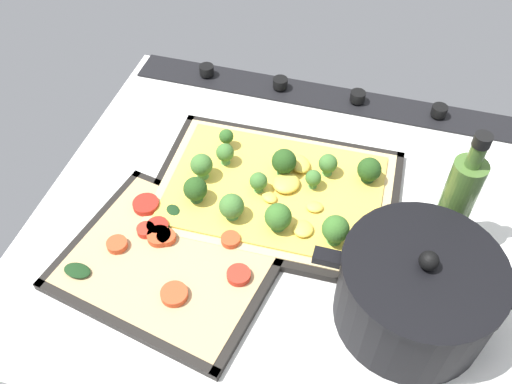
{
  "coord_description": "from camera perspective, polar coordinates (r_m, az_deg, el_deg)",
  "views": [
    {
      "loc": [
        -11.38,
        52.15,
        66.84
      ],
      "look_at": [
        3.48,
        -0.21,
        4.94
      ],
      "focal_mm": 39.0,
      "sensor_mm": 36.0,
      "label": 1
    }
  ],
  "objects": [
    {
      "name": "veggie_pizza_back",
      "position": [
        0.81,
        -8.87,
        -6.63
      ],
      "size": [
        30.39,
        26.61,
        1.9
      ],
      "color": "tan",
      "rests_on": "baking_tray_back"
    },
    {
      "name": "ground_plane",
      "position": [
        0.87,
        2.18,
        -3.38
      ],
      "size": [
        73.62,
        68.33,
        3.0
      ],
      "primitive_type": "cube",
      "color": "silver"
    },
    {
      "name": "baking_tray_back",
      "position": [
        0.81,
        -8.72,
        -7.16
      ],
      "size": [
        33.21,
        29.43,
        1.3
      ],
      "color": "black",
      "rests_on": "ground_plane"
    },
    {
      "name": "cooking_pot",
      "position": [
        0.74,
        16.1,
        -9.8
      ],
      "size": [
        27.04,
        20.23,
        13.93
      ],
      "color": "black",
      "rests_on": "ground_plane"
    },
    {
      "name": "oil_bottle",
      "position": [
        0.82,
        19.94,
        -0.82
      ],
      "size": [
        4.59,
        4.59,
        20.63
      ],
      "color": "#476B2D",
      "rests_on": "ground_plane"
    },
    {
      "name": "broccoli_pizza",
      "position": [
        0.87,
        1.99,
        0.29
      ],
      "size": [
        36.42,
        25.8,
        6.08
      ],
      "color": "#D3B77F",
      "rests_on": "baking_tray_front"
    },
    {
      "name": "stove_control_panel",
      "position": [
        1.07,
        6.37,
        9.93
      ],
      "size": [
        70.68,
        7.0,
        2.6
      ],
      "color": "black",
      "rests_on": "ground_plane"
    },
    {
      "name": "baking_tray_front",
      "position": [
        0.88,
        1.93,
        -0.24
      ],
      "size": [
        38.87,
        28.25,
        1.3
      ],
      "color": "black",
      "rests_on": "ground_plane"
    }
  ]
}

